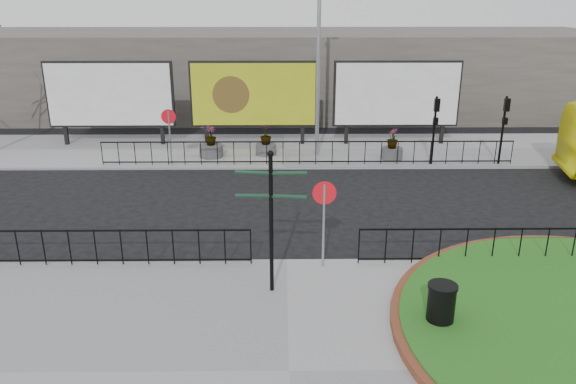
{
  "coord_description": "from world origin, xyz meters",
  "views": [
    {
      "loc": [
        -0.12,
        -14.42,
        7.3
      ],
      "look_at": [
        0.06,
        2.46,
        1.28
      ],
      "focal_mm": 35.0,
      "sensor_mm": 36.0,
      "label": 1
    }
  ],
  "objects_px": {
    "planter_a": "(211,147)",
    "litter_bin": "(441,306)",
    "planter_b": "(266,144)",
    "lamp_post": "(319,52)",
    "fingerpost_sign": "(271,209)",
    "billboard_mid": "(254,95)",
    "planter_c": "(392,148)"
  },
  "relations": [
    {
      "from": "litter_bin",
      "to": "fingerpost_sign",
      "type": "bearing_deg",
      "value": 155.15
    },
    {
      "from": "billboard_mid",
      "to": "planter_b",
      "type": "xyz_separation_m",
      "value": [
        0.62,
        -1.97,
        -2.0
      ]
    },
    {
      "from": "billboard_mid",
      "to": "lamp_post",
      "type": "relative_size",
      "value": 0.67
    },
    {
      "from": "planter_a",
      "to": "litter_bin",
      "type": "bearing_deg",
      "value": -64.25
    },
    {
      "from": "litter_bin",
      "to": "planter_a",
      "type": "xyz_separation_m",
      "value": [
        -6.82,
        14.14,
        -0.09
      ]
    },
    {
      "from": "litter_bin",
      "to": "planter_b",
      "type": "xyz_separation_m",
      "value": [
        -4.31,
        14.5,
        -0.07
      ]
    },
    {
      "from": "fingerpost_sign",
      "to": "planter_c",
      "type": "height_order",
      "value": "fingerpost_sign"
    },
    {
      "from": "litter_bin",
      "to": "billboard_mid",
      "type": "bearing_deg",
      "value": 106.64
    },
    {
      "from": "planter_a",
      "to": "planter_c",
      "type": "bearing_deg",
      "value": -2.9
    },
    {
      "from": "lamp_post",
      "to": "fingerpost_sign",
      "type": "relative_size",
      "value": 2.5
    },
    {
      "from": "billboard_mid",
      "to": "litter_bin",
      "type": "relative_size",
      "value": 5.65
    },
    {
      "from": "lamp_post",
      "to": "planter_b",
      "type": "relative_size",
      "value": 6.6
    },
    {
      "from": "planter_a",
      "to": "planter_b",
      "type": "relative_size",
      "value": 1.04
    },
    {
      "from": "billboard_mid",
      "to": "planter_b",
      "type": "bearing_deg",
      "value": -72.57
    },
    {
      "from": "planter_c",
      "to": "litter_bin",
      "type": "bearing_deg",
      "value": -96.07
    },
    {
      "from": "litter_bin",
      "to": "planter_b",
      "type": "bearing_deg",
      "value": 106.54
    },
    {
      "from": "billboard_mid",
      "to": "lamp_post",
      "type": "height_order",
      "value": "lamp_post"
    },
    {
      "from": "billboard_mid",
      "to": "litter_bin",
      "type": "distance_m",
      "value": 17.3
    },
    {
      "from": "lamp_post",
      "to": "fingerpost_sign",
      "type": "distance_m",
      "value": 13.11
    },
    {
      "from": "billboard_mid",
      "to": "litter_bin",
      "type": "height_order",
      "value": "billboard_mid"
    },
    {
      "from": "billboard_mid",
      "to": "planter_a",
      "type": "height_order",
      "value": "billboard_mid"
    },
    {
      "from": "lamp_post",
      "to": "planter_c",
      "type": "xyz_separation_m",
      "value": [
        3.38,
        -0.78,
        -4.22
      ]
    },
    {
      "from": "fingerpost_sign",
      "to": "planter_b",
      "type": "relative_size",
      "value": 2.64
    },
    {
      "from": "billboard_mid",
      "to": "planter_b",
      "type": "relative_size",
      "value": 4.43
    },
    {
      "from": "lamp_post",
      "to": "planter_b",
      "type": "bearing_deg",
      "value": -180.0
    },
    {
      "from": "fingerpost_sign",
      "to": "planter_b",
      "type": "bearing_deg",
      "value": 100.13
    },
    {
      "from": "litter_bin",
      "to": "planter_c",
      "type": "distance_m",
      "value": 13.8
    },
    {
      "from": "billboard_mid",
      "to": "fingerpost_sign",
      "type": "relative_size",
      "value": 1.68
    },
    {
      "from": "lamp_post",
      "to": "planter_c",
      "type": "bearing_deg",
      "value": -12.99
    },
    {
      "from": "planter_c",
      "to": "planter_a",
      "type": "bearing_deg",
      "value": 177.1
    },
    {
      "from": "fingerpost_sign",
      "to": "planter_a",
      "type": "distance_m",
      "value": 12.85
    },
    {
      "from": "billboard_mid",
      "to": "lamp_post",
      "type": "distance_m",
      "value": 4.23
    }
  ]
}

